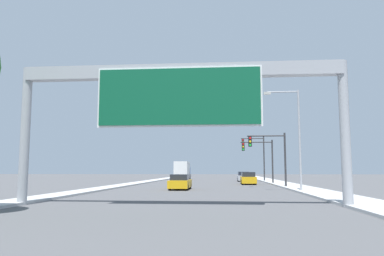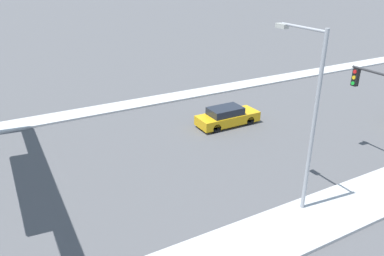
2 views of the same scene
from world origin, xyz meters
TOP-DOWN VIEW (x-y plane):
  - median_strip_left at (-9.00, 60.00)m, footprint 2.00×120.00m
  - car_mid_left at (-1.75, 33.57)m, footprint 1.74×4.64m
  - street_lamp_right at (8.21, 30.99)m, footprint 2.98×0.28m

SIDE VIEW (x-z plane):
  - median_strip_left at x=-9.00m, z-range 0.00..0.15m
  - car_mid_left at x=-1.75m, z-range -0.03..1.36m
  - street_lamp_right at x=8.21m, z-range 0.83..9.38m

